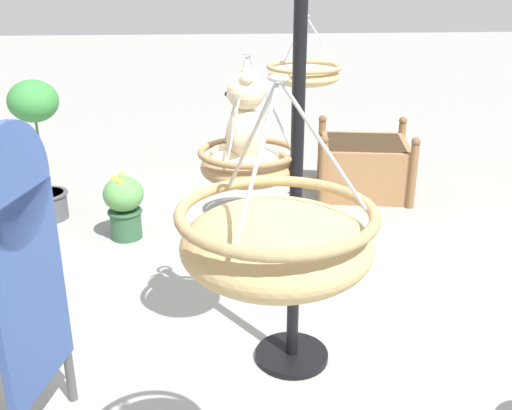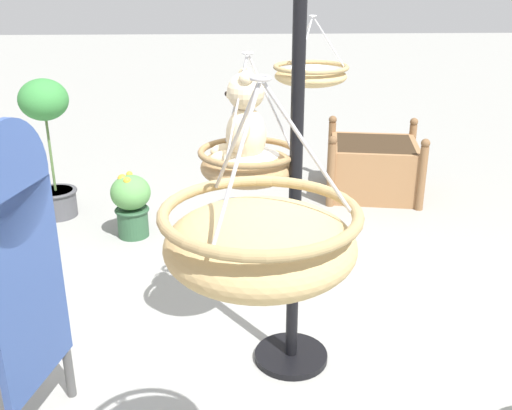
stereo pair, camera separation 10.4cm
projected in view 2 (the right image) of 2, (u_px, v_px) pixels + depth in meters
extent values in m
plane|color=gray|center=(261.00, 345.00, 3.71)|extent=(40.00, 40.00, 0.00)
cylinder|color=black|center=(295.00, 184.00, 3.17)|extent=(0.07, 0.07, 2.25)
cylinder|color=black|center=(291.00, 356.00, 3.57)|extent=(0.44, 0.44, 0.04)
ellipsoid|color=#A37F51|center=(248.00, 167.00, 3.28)|extent=(0.53, 0.53, 0.19)
torus|color=olive|center=(248.00, 152.00, 3.24)|extent=(0.56, 0.56, 0.04)
ellipsoid|color=silver|center=(248.00, 163.00, 3.27)|extent=(0.47, 0.47, 0.16)
cylinder|color=#B7B7BC|center=(236.00, 100.00, 3.24)|extent=(0.23, 0.14, 0.54)
cylinder|color=#B7B7BC|center=(237.00, 108.00, 3.04)|extent=(0.23, 0.14, 0.54)
cylinder|color=#B7B7BC|center=(271.00, 104.00, 3.15)|extent=(0.01, 0.26, 0.54)
torus|color=#B7B7BC|center=(248.00, 53.00, 3.05)|extent=(0.06, 0.06, 0.01)
ellipsoid|color=beige|center=(246.00, 135.00, 3.21)|extent=(0.26, 0.22, 0.31)
sphere|color=beige|center=(246.00, 91.00, 3.12)|extent=(0.26, 0.26, 0.20)
ellipsoid|color=beige|center=(232.00, 94.00, 3.12)|extent=(0.11, 0.10, 0.06)
sphere|color=black|center=(227.00, 94.00, 3.12)|extent=(0.03, 0.03, 0.03)
sphere|color=beige|center=(246.00, 78.00, 3.02)|extent=(0.08, 0.08, 0.08)
sphere|color=beige|center=(245.00, 74.00, 3.16)|extent=(0.08, 0.08, 0.08)
ellipsoid|color=beige|center=(241.00, 135.00, 3.07)|extent=(0.08, 0.15, 0.20)
ellipsoid|color=beige|center=(240.00, 122.00, 3.32)|extent=(0.08, 0.15, 0.20)
ellipsoid|color=beige|center=(226.00, 159.00, 3.18)|extent=(0.09, 0.18, 0.09)
ellipsoid|color=beige|center=(226.00, 152.00, 3.31)|extent=(0.09, 0.18, 0.09)
ellipsoid|color=tan|center=(260.00, 245.00, 1.80)|extent=(0.59, 0.59, 0.23)
torus|color=tan|center=(260.00, 213.00, 1.76)|extent=(0.62, 0.62, 0.04)
cylinder|color=#B7B7BC|center=(236.00, 138.00, 1.79)|extent=(0.25, 0.15, 0.41)
cylinder|color=#B7B7BC|center=(237.00, 161.00, 1.57)|extent=(0.25, 0.15, 0.41)
cylinder|color=#B7B7BC|center=(308.00, 148.00, 1.69)|extent=(0.01, 0.28, 0.41)
torus|color=#B7B7BC|center=(261.00, 78.00, 1.61)|extent=(0.06, 0.06, 0.01)
ellipsoid|color=tan|center=(311.00, 76.00, 4.63)|extent=(0.57, 0.57, 0.16)
torus|color=tan|center=(311.00, 67.00, 4.60)|extent=(0.59, 0.59, 0.04)
ellipsoid|color=silver|center=(311.00, 74.00, 4.62)|extent=(0.50, 0.50, 0.13)
cylinder|color=#B7B7BC|center=(302.00, 40.00, 4.63)|extent=(0.24, 0.15, 0.39)
cylinder|color=#B7B7BC|center=(305.00, 44.00, 4.42)|extent=(0.24, 0.15, 0.39)
cylinder|color=#B7B7BC|center=(329.00, 42.00, 4.54)|extent=(0.01, 0.27, 0.39)
torus|color=#B7B7BC|center=(313.00, 16.00, 4.46)|extent=(0.06, 0.06, 0.01)
cube|color=#9E7047|center=(373.00, 168.00, 6.17)|extent=(0.99, 1.00, 0.55)
cube|color=#382819|center=(375.00, 146.00, 6.08)|extent=(0.87, 0.88, 0.06)
cylinder|color=brown|center=(331.00, 175.00, 5.81)|extent=(0.08, 0.08, 0.65)
cylinder|color=brown|center=(331.00, 151.00, 6.60)|extent=(0.08, 0.08, 0.65)
cylinder|color=brown|center=(422.00, 179.00, 5.71)|extent=(0.08, 0.08, 0.65)
cylinder|color=brown|center=(411.00, 153.00, 6.50)|extent=(0.08, 0.08, 0.65)
sphere|color=brown|center=(333.00, 140.00, 5.67)|extent=(0.09, 0.09, 0.09)
sphere|color=brown|center=(333.00, 120.00, 6.47)|extent=(0.09, 0.09, 0.09)
sphere|color=brown|center=(426.00, 143.00, 5.58)|extent=(0.09, 0.09, 0.09)
sphere|color=brown|center=(414.00, 122.00, 6.37)|extent=(0.09, 0.09, 0.09)
cylinder|color=#2D5638|center=(133.00, 222.00, 5.20)|extent=(0.27, 0.27, 0.26)
torus|color=#294E32|center=(132.00, 210.00, 5.16)|extent=(0.30, 0.30, 0.03)
cylinder|color=#382819|center=(132.00, 210.00, 5.16)|extent=(0.24, 0.24, 0.03)
ellipsoid|color=#56934C|center=(131.00, 192.00, 5.10)|extent=(0.35, 0.35, 0.30)
sphere|color=gold|center=(129.00, 174.00, 5.13)|extent=(0.06, 0.06, 0.06)
sphere|color=gold|center=(122.00, 179.00, 5.06)|extent=(0.08, 0.08, 0.08)
sphere|color=gold|center=(127.00, 181.00, 4.98)|extent=(0.06, 0.06, 0.06)
cylinder|color=#4C4C51|center=(57.00, 203.00, 5.63)|extent=(0.36, 0.36, 0.26)
torus|color=#444449|center=(56.00, 191.00, 5.59)|extent=(0.40, 0.40, 0.03)
cylinder|color=#382819|center=(56.00, 192.00, 5.59)|extent=(0.32, 0.32, 0.03)
cylinder|color=#4C6B38|center=(51.00, 155.00, 5.46)|extent=(0.02, 0.02, 0.69)
ellipsoid|color=#38843D|center=(43.00, 100.00, 5.27)|extent=(0.44, 0.44, 0.37)
cube|color=#334C8C|center=(28.00, 292.00, 2.76)|extent=(0.56, 0.17, 0.98)
cylinder|color=#334C8C|center=(11.00, 183.00, 2.56)|extent=(0.56, 0.17, 0.57)
cylinder|color=#4C4C4C|center=(69.00, 373.00, 3.22)|extent=(0.05, 0.05, 0.30)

